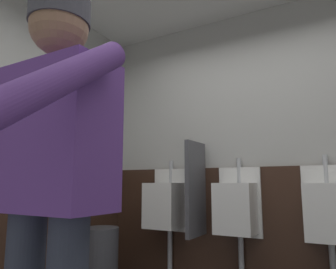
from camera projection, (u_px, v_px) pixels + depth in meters
wall_back at (267, 144)px, 3.00m from camera, size 4.11×0.12×2.74m
wainscot_band_back at (270, 230)px, 2.81m from camera, size 3.51×0.03×1.15m
urinal_left at (166, 205)px, 3.20m from camera, size 0.40×0.34×1.24m
urinal_middle at (237, 208)px, 2.84m from camera, size 0.40×0.34×1.24m
urinal_right at (328, 211)px, 2.48m from camera, size 0.40×0.34×1.24m
privacy_divider_panel at (196, 188)px, 2.99m from camera, size 0.04×0.40×0.90m
person at (49, 172)px, 1.15m from camera, size 0.70×0.60×1.73m
trash_bin at (100, 259)px, 2.91m from camera, size 0.34×0.34×0.58m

